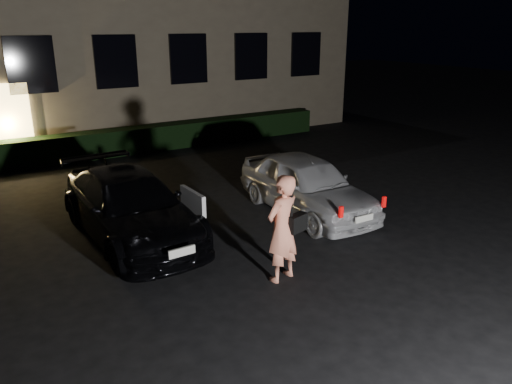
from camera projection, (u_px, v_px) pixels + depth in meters
ground at (322, 283)px, 8.53m from camera, size 80.00×80.00×0.00m
hedge at (127, 141)px, 16.85m from camera, size 15.00×0.70×0.85m
sedan at (130, 206)px, 10.17m from camera, size 2.12×4.73×1.33m
hatch at (307, 185)px, 11.49m from camera, size 1.68×4.01×1.36m
man at (283, 228)px, 8.36m from camera, size 0.86×0.61×1.88m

